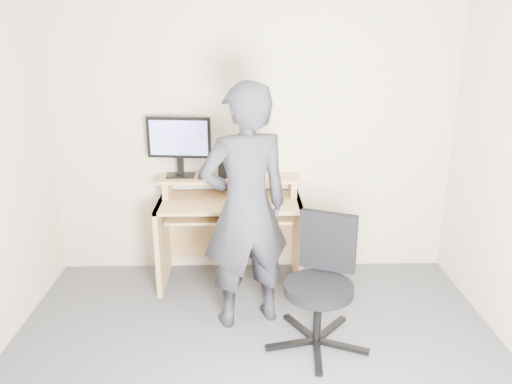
{
  "coord_description": "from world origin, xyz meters",
  "views": [
    {
      "loc": [
        -0.06,
        -2.51,
        2.11
      ],
      "look_at": [
        0.01,
        1.05,
        0.95
      ],
      "focal_mm": 35.0,
      "sensor_mm": 36.0,
      "label": 1
    }
  ],
  "objects_px": {
    "office_chair": "(322,278)",
    "person": "(245,209)",
    "monitor": "(179,141)",
    "desk": "(230,219)"
  },
  "relations": [
    {
      "from": "office_chair",
      "to": "person",
      "type": "height_order",
      "value": "person"
    },
    {
      "from": "monitor",
      "to": "desk",
      "type": "bearing_deg",
      "value": -5.34
    },
    {
      "from": "person",
      "to": "desk",
      "type": "bearing_deg",
      "value": -98.06
    },
    {
      "from": "monitor",
      "to": "office_chair",
      "type": "distance_m",
      "value": 1.68
    },
    {
      "from": "office_chair",
      "to": "desk",
      "type": "bearing_deg",
      "value": 146.63
    },
    {
      "from": "desk",
      "to": "person",
      "type": "relative_size",
      "value": 0.67
    },
    {
      "from": "desk",
      "to": "person",
      "type": "bearing_deg",
      "value": -79.4
    },
    {
      "from": "desk",
      "to": "monitor",
      "type": "xyz_separation_m",
      "value": [
        -0.42,
        0.09,
        0.67
      ]
    },
    {
      "from": "office_chair",
      "to": "monitor",
      "type": "bearing_deg",
      "value": 158.23
    },
    {
      "from": "desk",
      "to": "monitor",
      "type": "height_order",
      "value": "monitor"
    }
  ]
}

